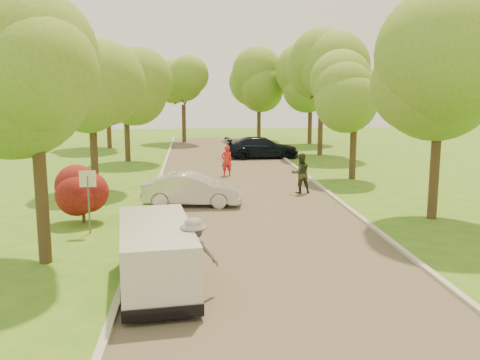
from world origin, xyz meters
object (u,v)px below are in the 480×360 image
object	(u,v)px
street_sign	(88,189)
dark_sedan	(262,147)
minivan	(156,254)
skateboarder	(194,254)
longboard	(195,291)
silver_sedan	(192,189)
person_olive	(301,173)
person_striped	(227,161)

from	to	relation	value
street_sign	dark_sedan	xyz separation A→B (m)	(8.39, 18.83, -0.82)
minivan	skateboarder	distance (m)	1.10
longboard	skateboarder	distance (m)	0.92
silver_sedan	dark_sedan	xyz separation A→B (m)	(4.89, 14.75, 0.06)
skateboarder	street_sign	bearing A→B (deg)	-58.00
longboard	person_olive	xyz separation A→B (m)	(5.03, 12.05, 0.85)
street_sign	person_olive	bearing A→B (deg)	36.10
silver_sedan	person_olive	xyz separation A→B (m)	(5.08, 2.17, 0.26)
street_sign	person_striped	bearing A→B (deg)	64.72
minivan	dark_sedan	world-z (taller)	minivan
longboard	street_sign	bearing A→B (deg)	-58.00
skateboarder	person_olive	distance (m)	13.06
dark_sedan	person_striped	bearing A→B (deg)	154.88
minivan	silver_sedan	bearing A→B (deg)	77.13
person_striped	person_olive	distance (m)	6.11
silver_sedan	person_olive	distance (m)	5.53
minivan	dark_sedan	xyz separation A→B (m)	(5.79, 24.09, -0.12)
person_striped	skateboarder	bearing A→B (deg)	70.79
minivan	dark_sedan	bearing A→B (deg)	69.14
longboard	person_striped	bearing A→B (deg)	-95.66
silver_sedan	minivan	bearing A→B (deg)	-177.77
longboard	skateboarder	xyz separation A→B (m)	(0.00, -0.00, 0.92)
longboard	person_olive	world-z (taller)	person_olive
minivan	longboard	bearing A→B (deg)	-37.01
silver_sedan	dark_sedan	distance (m)	15.54
longboard	dark_sedan	bearing A→B (deg)	-100.57
street_sign	minivan	distance (m)	5.90
silver_sedan	skateboarder	world-z (taller)	skateboarder
minivan	skateboarder	xyz separation A→B (m)	(0.95, -0.54, 0.15)
street_sign	skateboarder	size ratio (longest dim) A/B	1.21
silver_sedan	dark_sedan	size ratio (longest dim) A/B	0.81
longboard	person_olive	size ratio (longest dim) A/B	0.49
dark_sedan	person_striped	world-z (taller)	person_striped
street_sign	skateboarder	distance (m)	6.81
minivan	person_olive	world-z (taller)	person_olive
street_sign	person_olive	distance (m)	10.63
longboard	person_olive	bearing A→B (deg)	-112.11
street_sign	longboard	size ratio (longest dim) A/B	2.35
person_olive	minivan	bearing A→B (deg)	55.21
minivan	dark_sedan	distance (m)	24.77
longboard	skateboarder	size ratio (longest dim) A/B	0.51
skateboarder	person_olive	world-z (taller)	skateboarder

